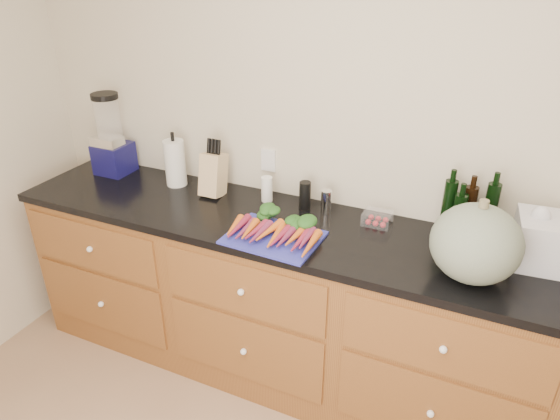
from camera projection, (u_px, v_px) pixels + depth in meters
The scene contains 15 objects.
wall_back at pixel (384, 142), 2.37m from camera, with size 4.10×0.05×2.60m, color beige.
cabinets at pixel (352, 323), 2.50m from camera, with size 3.60×0.64×0.90m.
countertop at pixel (359, 243), 2.29m from camera, with size 3.64×0.62×0.04m, color black.
cutting_board at pixel (273, 237), 2.28m from camera, with size 0.42×0.31×0.01m, color #2B2FA2.
carrots at pixel (277, 229), 2.29m from camera, with size 0.43×0.30×0.06m.
squash at pixel (476, 243), 1.94m from camera, with size 0.35×0.35×0.31m, color #5E6C5A.
blender_appliance at pixel (111, 139), 2.88m from camera, with size 0.19×0.19×0.47m.
paper_towel at pixel (175, 163), 2.75m from camera, with size 0.11×0.11×0.26m, color silver.
knife_block at pixel (213, 175), 2.65m from camera, with size 0.11×0.11×0.23m, color tan.
grinder_salt at pixel (267, 189), 2.60m from camera, with size 0.06×0.06×0.13m, color white.
grinder_pepper at pixel (305, 195), 2.51m from camera, with size 0.06×0.06×0.15m, color black.
canister_chrome at pixel (326, 202), 2.48m from camera, with size 0.05×0.05×0.12m, color white.
tomato_box at pixel (377, 218), 2.39m from camera, with size 0.13×0.11×0.06m, color white.
bottles at pixel (466, 212), 2.23m from camera, with size 0.23×0.12×0.28m.
grocery_bag at pixel (552, 243), 2.04m from camera, with size 0.29×0.23×0.21m, color silver, non-canonical shape.
Camera 1 is at (0.48, -0.64, 2.10)m, focal length 32.00 mm.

